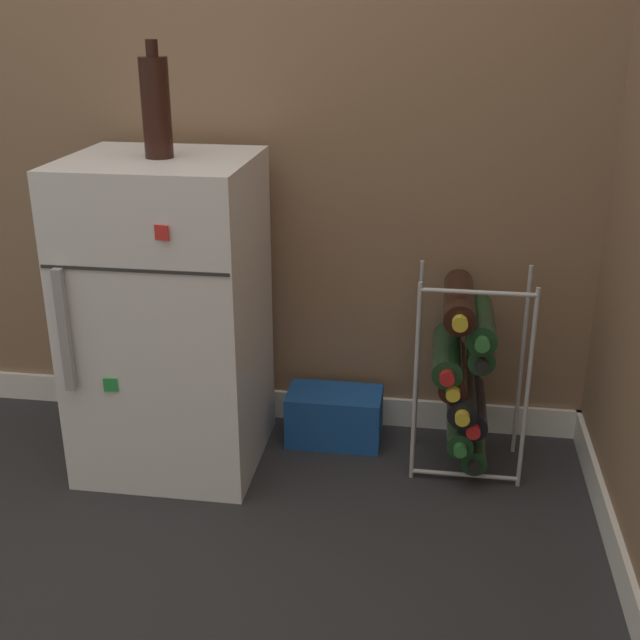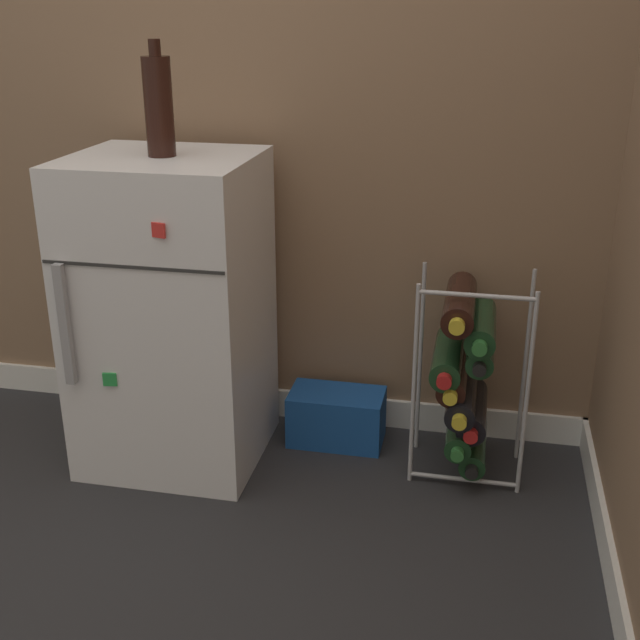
# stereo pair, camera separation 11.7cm
# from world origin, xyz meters

# --- Properties ---
(ground_plane) EXTENTS (14.00, 14.00, 0.00)m
(ground_plane) POSITION_xyz_m (0.00, 0.00, 0.00)
(ground_plane) COLOR #28282B
(mini_fridge) EXTENTS (0.48, 0.47, 0.87)m
(mini_fridge) POSITION_xyz_m (-0.29, 0.27, 0.43)
(mini_fridge) COLOR white
(mini_fridge) RESTS_ON ground_plane
(wine_rack) EXTENTS (0.30, 0.33, 0.57)m
(wine_rack) POSITION_xyz_m (0.51, 0.34, 0.30)
(wine_rack) COLOR #B2B2B7
(wine_rack) RESTS_ON ground_plane
(soda_box) EXTENTS (0.28, 0.16, 0.16)m
(soda_box) POSITION_xyz_m (0.14, 0.42, 0.08)
(soda_box) COLOR #194C9E
(soda_box) RESTS_ON ground_plane
(fridge_top_bottle) EXTENTS (0.07, 0.07, 0.28)m
(fridge_top_bottle) POSITION_xyz_m (-0.29, 0.27, 0.99)
(fridge_top_bottle) COLOR black
(fridge_top_bottle) RESTS_ON mini_fridge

